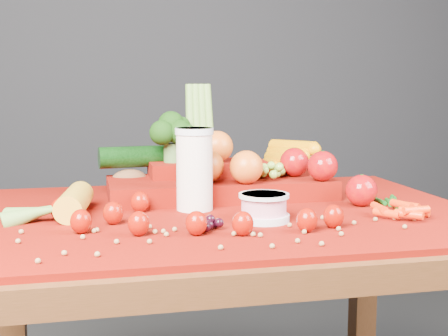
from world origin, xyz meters
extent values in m
cube|color=black|center=(0.00, 1.50, 1.25)|extent=(3.00, 0.02, 2.50)
cube|color=#39200D|center=(0.00, 0.00, 0.72)|extent=(1.10, 0.80, 0.05)
cube|color=#39200D|center=(0.48, 0.33, 0.35)|extent=(0.06, 0.06, 0.70)
cube|color=#660B03|center=(0.00, 0.00, 0.76)|extent=(1.05, 0.75, 0.01)
cylinder|color=#F2DFD3|center=(-0.06, 0.02, 0.85)|extent=(0.08, 0.08, 0.17)
cylinder|color=silver|center=(-0.06, 0.02, 0.93)|extent=(0.08, 0.08, 0.01)
cylinder|color=silver|center=(0.05, -0.12, 0.77)|extent=(0.10, 0.10, 0.01)
cylinder|color=pink|center=(0.05, -0.12, 0.80)|extent=(0.09, 0.09, 0.04)
cylinder|color=silver|center=(0.05, -0.12, 0.81)|extent=(0.10, 0.10, 0.01)
ellipsoid|color=#9C1702|center=(-0.24, -0.08, 0.78)|extent=(0.04, 0.04, 0.04)
cone|color=#17490D|center=(-0.24, -0.08, 0.81)|extent=(0.03, 0.03, 0.01)
ellipsoid|color=#9C1702|center=(-0.30, -0.14, 0.78)|extent=(0.04, 0.04, 0.04)
cone|color=#17490D|center=(-0.30, -0.14, 0.81)|extent=(0.03, 0.03, 0.01)
ellipsoid|color=#9C1702|center=(-0.20, -0.18, 0.78)|extent=(0.04, 0.04, 0.04)
cone|color=#17490D|center=(-0.20, -0.18, 0.81)|extent=(0.03, 0.03, 0.01)
ellipsoid|color=#9C1702|center=(-0.10, -0.20, 0.78)|extent=(0.04, 0.04, 0.04)
cone|color=#17490D|center=(-0.10, -0.20, 0.81)|extent=(0.03, 0.03, 0.01)
ellipsoid|color=#9C1702|center=(-0.02, -0.22, 0.78)|extent=(0.04, 0.04, 0.04)
cone|color=#17490D|center=(-0.02, -0.22, 0.81)|extent=(0.03, 0.03, 0.01)
ellipsoid|color=#9C1702|center=(0.10, -0.22, 0.78)|extent=(0.04, 0.04, 0.04)
cone|color=#17490D|center=(0.10, -0.22, 0.81)|extent=(0.03, 0.03, 0.01)
ellipsoid|color=#9C1702|center=(-0.18, 0.02, 0.78)|extent=(0.04, 0.04, 0.04)
cone|color=#17490D|center=(-0.18, 0.02, 0.81)|extent=(0.03, 0.03, 0.01)
ellipsoid|color=#9C1702|center=(-0.34, -0.02, 0.78)|extent=(0.04, 0.04, 0.04)
cone|color=#17490D|center=(-0.34, -0.02, 0.81)|extent=(0.03, 0.03, 0.01)
ellipsoid|color=#9C1702|center=(0.16, -0.20, 0.78)|extent=(0.04, 0.04, 0.04)
cone|color=#17490D|center=(0.16, -0.20, 0.81)|extent=(0.03, 0.03, 0.01)
cylinder|color=yellow|center=(-0.31, 0.02, 0.79)|extent=(0.08, 0.19, 0.06)
ellipsoid|color=brown|center=(-0.19, 0.23, 0.79)|extent=(0.09, 0.07, 0.06)
cube|color=#660B03|center=(0.02, 0.15, 0.78)|extent=(0.52, 0.22, 0.04)
cube|color=#660B03|center=(0.00, 0.20, 0.82)|extent=(0.28, 0.12, 0.03)
sphere|color=#A3120B|center=(0.24, 0.06, 0.84)|extent=(0.07, 0.07, 0.07)
sphere|color=#A3120B|center=(0.30, -0.02, 0.80)|extent=(0.07, 0.07, 0.07)
sphere|color=#A3120B|center=(0.20, 0.14, 0.84)|extent=(0.07, 0.07, 0.07)
sphere|color=#C3500D|center=(-0.02, 0.10, 0.84)|extent=(0.07, 0.07, 0.07)
sphere|color=#C3500D|center=(0.06, 0.06, 0.84)|extent=(0.07, 0.07, 0.07)
sphere|color=#C3500D|center=(0.02, 0.18, 0.88)|extent=(0.07, 0.07, 0.07)
cylinder|color=orange|center=(0.17, 0.22, 0.82)|extent=(0.06, 0.15, 0.04)
cylinder|color=orange|center=(0.19, 0.22, 0.84)|extent=(0.04, 0.15, 0.04)
cylinder|color=orange|center=(0.21, 0.22, 0.85)|extent=(0.07, 0.15, 0.04)
cylinder|color=orange|center=(0.22, 0.22, 0.87)|extent=(0.10, 0.15, 0.04)
cylinder|color=#3F662D|center=(-0.09, 0.20, 0.86)|extent=(0.04, 0.04, 0.04)
cylinder|color=olive|center=(-0.04, 0.24, 0.92)|extent=(0.03, 0.06, 0.22)
cylinder|color=olive|center=(-0.02, 0.24, 0.92)|extent=(0.02, 0.06, 0.22)
cylinder|color=olive|center=(0.00, 0.24, 0.92)|extent=(0.02, 0.06, 0.22)
cylinder|color=olive|center=(0.01, 0.24, 0.92)|extent=(0.03, 0.06, 0.22)
cylinder|color=black|center=(-0.14, 0.24, 0.85)|extent=(0.24, 0.07, 0.05)
camera|label=1|loc=(-0.29, -1.26, 1.04)|focal=50.00mm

